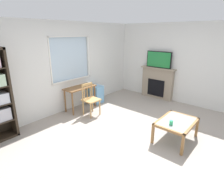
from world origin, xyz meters
The scene contains 10 objects.
ground centered at (0.00, 0.00, -0.01)m, with size 6.43×5.69×0.02m, color #9E9389.
wall_back_with_window centered at (-0.02, 2.34, 1.25)m, with size 5.43×0.15×2.56m.
wall_right centered at (2.78, 0.00, 1.28)m, with size 0.12×4.89×2.56m, color silver.
desk_under_window centered at (0.19, 1.99, 0.59)m, with size 0.96×0.45×0.71m.
wooden_chair centered at (0.12, 1.48, 0.46)m, with size 0.43×0.42×0.90m.
plastic_drawer_unit centered at (0.90, 2.04, 0.29)m, with size 0.35×0.40×0.57m, color #72ADDB.
fireplace centered at (2.62, 0.72, 0.55)m, with size 0.26×1.22×1.09m.
tv centered at (2.60, 0.72, 1.37)m, with size 0.06×0.88×0.55m.
coffee_table centered at (0.43, -0.87, 0.39)m, with size 0.93×0.68×0.45m.
sippy_cup centered at (0.19, -0.84, 0.50)m, with size 0.07×0.07×0.09m, color #33B770.
Camera 1 is at (-3.15, -2.10, 2.26)m, focal length 29.40 mm.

